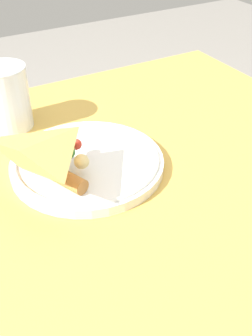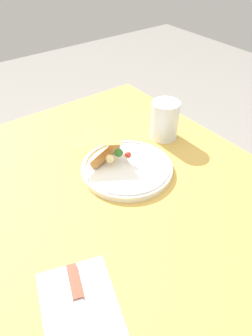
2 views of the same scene
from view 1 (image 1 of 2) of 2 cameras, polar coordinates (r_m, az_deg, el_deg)
dining_table at (r=0.73m, az=-0.74°, el=-10.16°), size 0.92×0.81×0.75m
plate_pizza at (r=0.67m, az=-5.56°, el=0.85°), size 0.25×0.25×0.06m
milk_glass at (r=0.80m, az=-15.86°, el=8.91°), size 0.08×0.08×0.12m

